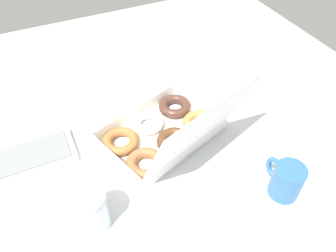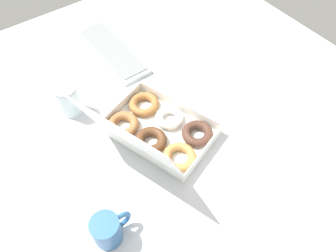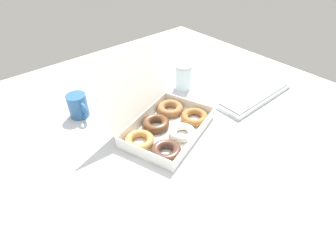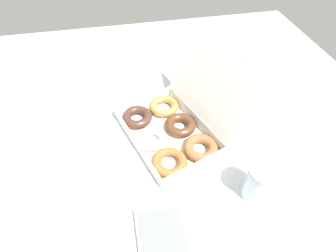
% 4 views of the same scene
% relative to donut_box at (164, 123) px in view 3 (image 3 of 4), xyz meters
% --- Properties ---
extents(ground_plane, '(1.80, 1.80, 0.02)m').
position_rel_donut_box_xyz_m(ground_plane, '(0.02, -0.03, -0.04)').
color(ground_plane, silver).
extents(donut_box, '(0.45, 0.43, 0.28)m').
position_rel_donut_box_xyz_m(donut_box, '(0.00, 0.00, 0.00)').
color(donut_box, white).
rests_on(donut_box, ground_plane).
extents(keyboard, '(0.42, 0.14, 0.02)m').
position_rel_donut_box_xyz_m(keyboard, '(0.48, -0.10, -0.02)').
color(keyboard, '#B5BDBF').
rests_on(keyboard, ground_plane).
extents(coffee_mug, '(0.08, 0.12, 0.10)m').
position_rel_donut_box_xyz_m(coffee_mug, '(-0.21, 0.31, 0.02)').
color(coffee_mug, '#2E5D91').
rests_on(coffee_mug, ground_plane).
extents(glass_jar, '(0.09, 0.09, 0.12)m').
position_rel_donut_box_xyz_m(glass_jar, '(0.28, 0.19, 0.03)').
color(glass_jar, silver).
rests_on(glass_jar, ground_plane).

